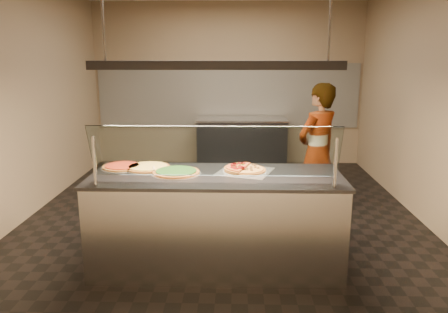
{
  "coord_description": "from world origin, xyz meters",
  "views": [
    {
      "loc": [
        0.18,
        -5.29,
        2.03
      ],
      "look_at": [
        0.04,
        -0.91,
        1.02
      ],
      "focal_mm": 35.0,
      "sensor_mm": 36.0,
      "label": 1
    }
  ],
  "objects_px": {
    "perforated_tray": "(245,171)",
    "pizza_cheese": "(148,167)",
    "serving_counter": "(217,221)",
    "sneeze_guard": "(214,152)",
    "pizza_spinach": "(176,172)",
    "half_pizza_sausage": "(255,169)",
    "prep_table": "(242,143)",
    "pizza_spatula": "(158,170)",
    "heat_lamp_housing": "(216,65)",
    "pizza_tomato": "(122,166)",
    "half_pizza_pepperoni": "(235,168)",
    "worker": "(317,152)"
  },
  "relations": [
    {
      "from": "perforated_tray",
      "to": "half_pizza_sausage",
      "type": "xyz_separation_m",
      "value": [
        0.1,
        0.0,
        0.02
      ]
    },
    {
      "from": "half_pizza_pepperoni",
      "to": "pizza_spinach",
      "type": "height_order",
      "value": "half_pizza_pepperoni"
    },
    {
      "from": "perforated_tray",
      "to": "prep_table",
      "type": "relative_size",
      "value": 0.38
    },
    {
      "from": "half_pizza_sausage",
      "to": "pizza_tomato",
      "type": "bearing_deg",
      "value": 174.89
    },
    {
      "from": "half_pizza_sausage",
      "to": "perforated_tray",
      "type": "bearing_deg",
      "value": -179.07
    },
    {
      "from": "serving_counter",
      "to": "pizza_cheese",
      "type": "height_order",
      "value": "pizza_cheese"
    },
    {
      "from": "prep_table",
      "to": "half_pizza_pepperoni",
      "type": "bearing_deg",
      "value": -91.65
    },
    {
      "from": "serving_counter",
      "to": "half_pizza_pepperoni",
      "type": "distance_m",
      "value": 0.54
    },
    {
      "from": "pizza_spatula",
      "to": "heat_lamp_housing",
      "type": "bearing_deg",
      "value": -5.6
    },
    {
      "from": "serving_counter",
      "to": "prep_table",
      "type": "height_order",
      "value": "same"
    },
    {
      "from": "half_pizza_sausage",
      "to": "serving_counter",
      "type": "bearing_deg",
      "value": -162.39
    },
    {
      "from": "sneeze_guard",
      "to": "half_pizza_pepperoni",
      "type": "bearing_deg",
      "value": 69.18
    },
    {
      "from": "half_pizza_sausage",
      "to": "pizza_cheese",
      "type": "distance_m",
      "value": 1.07
    },
    {
      "from": "pizza_cheese",
      "to": "prep_table",
      "type": "height_order",
      "value": "pizza_cheese"
    },
    {
      "from": "perforated_tray",
      "to": "pizza_spatula",
      "type": "bearing_deg",
      "value": -175.94
    },
    {
      "from": "perforated_tray",
      "to": "half_pizza_sausage",
      "type": "height_order",
      "value": "half_pizza_sausage"
    },
    {
      "from": "sneeze_guard",
      "to": "heat_lamp_housing",
      "type": "bearing_deg",
      "value": 90.0
    },
    {
      "from": "half_pizza_pepperoni",
      "to": "half_pizza_sausage",
      "type": "xyz_separation_m",
      "value": [
        0.19,
        0.0,
        -0.01
      ]
    },
    {
      "from": "pizza_spinach",
      "to": "prep_table",
      "type": "relative_size",
      "value": 0.29
    },
    {
      "from": "sneeze_guard",
      "to": "pizza_cheese",
      "type": "height_order",
      "value": "sneeze_guard"
    },
    {
      "from": "half_pizza_sausage",
      "to": "pizza_spinach",
      "type": "height_order",
      "value": "half_pizza_sausage"
    },
    {
      "from": "pizza_cheese",
      "to": "perforated_tray",
      "type": "bearing_deg",
      "value": -5.67
    },
    {
      "from": "pizza_cheese",
      "to": "prep_table",
      "type": "distance_m",
      "value": 3.79
    },
    {
      "from": "heat_lamp_housing",
      "to": "half_pizza_pepperoni",
      "type": "bearing_deg",
      "value": 33.67
    },
    {
      "from": "serving_counter",
      "to": "half_pizza_pepperoni",
      "type": "xyz_separation_m",
      "value": [
        0.17,
        0.12,
        0.5
      ]
    },
    {
      "from": "pizza_spinach",
      "to": "half_pizza_pepperoni",
      "type": "bearing_deg",
      "value": 9.32
    },
    {
      "from": "pizza_spatula",
      "to": "prep_table",
      "type": "height_order",
      "value": "pizza_spatula"
    },
    {
      "from": "serving_counter",
      "to": "worker",
      "type": "relative_size",
      "value": 1.4
    },
    {
      "from": "worker",
      "to": "pizza_cheese",
      "type": "bearing_deg",
      "value": -7.66
    },
    {
      "from": "serving_counter",
      "to": "pizza_spatula",
      "type": "bearing_deg",
      "value": 174.4
    },
    {
      "from": "perforated_tray",
      "to": "half_pizza_pepperoni",
      "type": "height_order",
      "value": "half_pizza_pepperoni"
    },
    {
      "from": "sneeze_guard",
      "to": "pizza_cheese",
      "type": "relative_size",
      "value": 4.6
    },
    {
      "from": "perforated_tray",
      "to": "prep_table",
      "type": "distance_m",
      "value": 3.76
    },
    {
      "from": "perforated_tray",
      "to": "pizza_cheese",
      "type": "distance_m",
      "value": 0.97
    },
    {
      "from": "pizza_spatula",
      "to": "heat_lamp_housing",
      "type": "distance_m",
      "value": 1.14
    },
    {
      "from": "pizza_cheese",
      "to": "serving_counter",
      "type": "bearing_deg",
      "value": -16.89
    },
    {
      "from": "half_pizza_sausage",
      "to": "pizza_spatula",
      "type": "bearing_deg",
      "value": -176.26
    },
    {
      "from": "pizza_tomato",
      "to": "prep_table",
      "type": "height_order",
      "value": "pizza_tomato"
    },
    {
      "from": "worker",
      "to": "prep_table",
      "type": "bearing_deg",
      "value": -108.77
    },
    {
      "from": "sneeze_guard",
      "to": "worker",
      "type": "height_order",
      "value": "worker"
    },
    {
      "from": "pizza_spinach",
      "to": "heat_lamp_housing",
      "type": "distance_m",
      "value": 1.08
    },
    {
      "from": "serving_counter",
      "to": "sneeze_guard",
      "type": "bearing_deg",
      "value": -90.0
    },
    {
      "from": "heat_lamp_housing",
      "to": "half_pizza_sausage",
      "type": "bearing_deg",
      "value": 17.61
    },
    {
      "from": "serving_counter",
      "to": "pizza_spinach",
      "type": "bearing_deg",
      "value": 176.36
    },
    {
      "from": "sneeze_guard",
      "to": "prep_table",
      "type": "xyz_separation_m",
      "value": [
        0.28,
        4.19,
        -0.76
      ]
    },
    {
      "from": "serving_counter",
      "to": "pizza_cheese",
      "type": "distance_m",
      "value": 0.87
    },
    {
      "from": "half_pizza_sausage",
      "to": "worker",
      "type": "height_order",
      "value": "worker"
    },
    {
      "from": "pizza_spinach",
      "to": "pizza_cheese",
      "type": "relative_size",
      "value": 1.02
    },
    {
      "from": "perforated_tray",
      "to": "half_pizza_pepperoni",
      "type": "relative_size",
      "value": 1.38
    },
    {
      "from": "serving_counter",
      "to": "half_pizza_sausage",
      "type": "bearing_deg",
      "value": 17.61
    }
  ]
}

